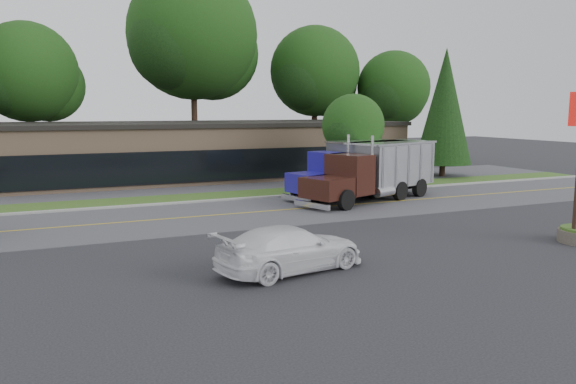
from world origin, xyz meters
name	(u,v)px	position (x,y,z in m)	size (l,w,h in m)	color
ground	(321,255)	(0.00, 0.00, 0.00)	(140.00, 140.00, 0.00)	#343439
road	(242,213)	(0.00, 9.00, 0.00)	(60.00, 8.00, 0.02)	#5E5E63
center_line	(242,213)	(0.00, 9.00, 0.00)	(60.00, 0.12, 0.01)	gold
curb	(218,201)	(0.00, 13.20, 0.00)	(60.00, 0.30, 0.12)	#9E9E99
grass_verge	(210,197)	(0.00, 15.00, 0.00)	(60.00, 3.40, 0.03)	#304F1B
far_parking	(190,187)	(0.00, 20.00, 0.00)	(60.00, 7.00, 0.02)	#5E5E63
strip_mall	(196,151)	(2.00, 26.00, 2.00)	(32.00, 12.00, 4.00)	tan
tree_far_b	(29,77)	(-9.87, 34.10, 7.95)	(8.73, 8.22, 12.46)	#382619
tree_far_c	(194,41)	(4.19, 34.15, 11.53)	(12.67, 11.92, 18.07)	#382619
tree_far_d	(316,76)	(16.14, 33.11, 8.59)	(9.44, 8.89, 13.47)	#382619
tree_far_e	(394,91)	(24.12, 31.09, 7.15)	(7.85, 7.39, 11.20)	#382619
evergreen_right	(445,106)	(20.00, 18.00, 5.53)	(4.43, 4.43, 10.06)	#382619
tree_verge	(354,128)	(10.07, 15.05, 4.03)	(4.44, 4.18, 6.33)	#382619
dump_truck_blue	(354,167)	(8.10, 11.55, 1.80)	(8.20, 4.28, 3.36)	black
dump_truck_maroon	(377,169)	(8.79, 10.05, 1.81)	(9.82, 5.53, 3.36)	black
rally_car	(290,249)	(-1.88, -1.45, 0.75)	(2.10, 5.17, 1.50)	white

